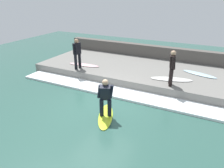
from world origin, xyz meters
name	(u,v)px	position (x,y,z in m)	size (l,w,h in m)	color
ground_plane	(103,106)	(0.00, 0.00, 0.00)	(28.00, 28.00, 0.00)	#2D564C
concrete_ledge	(138,71)	(4.14, 0.00, 0.23)	(4.40, 11.51, 0.47)	slate
back_wall	(151,55)	(6.59, 0.00, 0.62)	(0.50, 12.08, 1.24)	#544F49
wave_foam_crest	(117,92)	(1.38, 0.00, 0.05)	(1.13, 10.93, 0.10)	white
surfboard_riding	(106,116)	(-0.74, -0.51, 0.03)	(1.96, 1.25, 0.06)	#BFE02D
surfer_riding	(105,96)	(-0.74, -0.51, 0.90)	(0.52, 0.60, 1.51)	black
surfer_waiting_near	(77,52)	(2.42, 2.97, 1.41)	(0.56, 0.32, 1.68)	black
surfboard_waiting_near	(84,65)	(3.07, 3.01, 0.50)	(0.69, 1.98, 0.06)	beige
surfer_waiting_far	(172,66)	(2.43, -2.22, 1.39)	(0.55, 0.36, 1.64)	black
surfboard_waiting_far	(171,79)	(3.11, -2.13, 0.50)	(1.10, 2.11, 0.06)	white
surfboard_spare	(199,74)	(4.51, -3.28, 0.50)	(1.01, 1.88, 0.06)	silver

